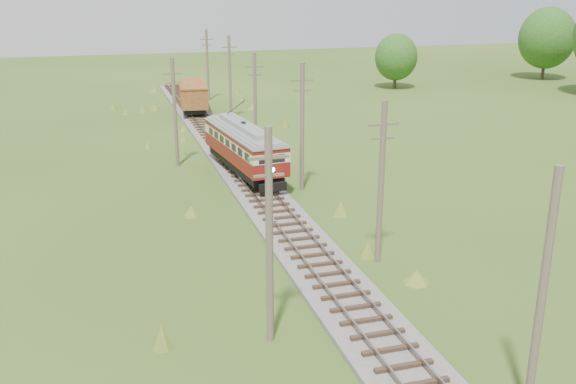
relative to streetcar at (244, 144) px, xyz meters
name	(u,v)px	position (x,y,z in m)	size (l,w,h in m)	color
railbed_main	(249,179)	(0.00, -1.36, -2.35)	(3.60, 96.00, 0.57)	#605B54
streetcar	(244,144)	(0.00, 0.00, 0.00)	(4.03, 11.99, 5.43)	black
gondola	(193,95)	(0.00, 25.86, -0.39)	(3.80, 9.12, 2.95)	black
gravel_pile	(235,123)	(2.81, 16.68, -1.94)	(3.57, 3.79, 1.30)	gray
utility_pole_r_1	(542,296)	(3.10, -30.36, 1.85)	(0.30, 0.30, 8.80)	brown
utility_pole_r_2	(381,182)	(3.30, -17.36, 1.88)	(1.60, 0.30, 8.60)	brown
utility_pole_r_3	(302,126)	(3.20, -4.36, 2.08)	(1.60, 0.30, 9.00)	brown
utility_pole_r_4	(255,100)	(3.00, 8.64, 1.78)	(1.60, 0.30, 8.40)	brown
utility_pole_r_5	(230,77)	(3.40, 21.64, 2.03)	(1.60, 0.30, 8.90)	brown
utility_pole_r_6	(207,64)	(3.20, 34.64, 1.93)	(1.60, 0.30, 8.70)	brown
utility_pole_l_a	(269,236)	(-4.20, -23.36, 2.08)	(1.60, 0.30, 9.00)	brown
utility_pole_l_b	(175,112)	(-4.50, 4.64, 1.88)	(1.60, 0.30, 8.60)	brown
tree_right_5	(547,38)	(56.00, 38.64, 3.65)	(8.40, 8.40, 10.82)	#38281C
tree_mid_b	(396,57)	(30.00, 36.64, 1.79)	(5.88, 5.88, 7.57)	#38281C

